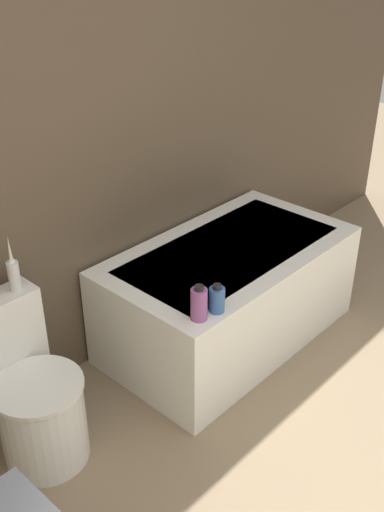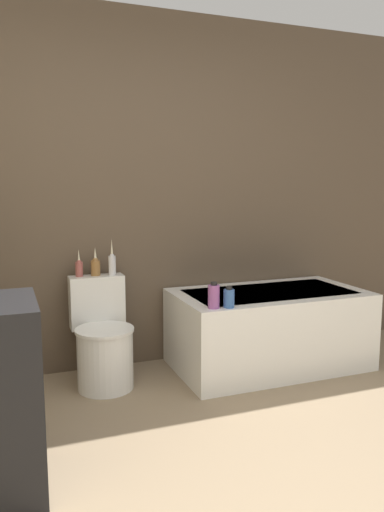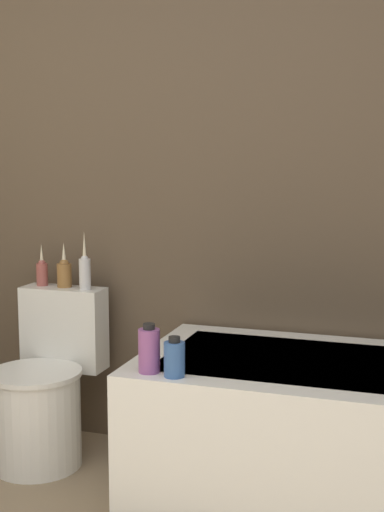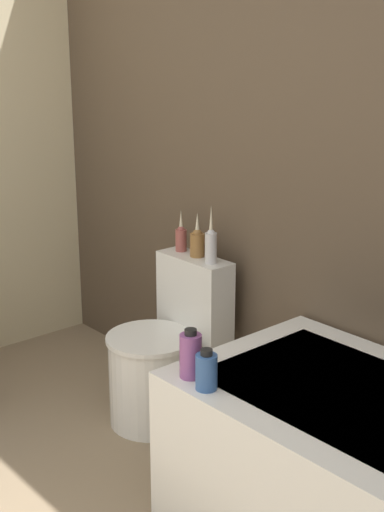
% 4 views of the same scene
% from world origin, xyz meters
% --- Properties ---
extents(wall_back_tiled, '(6.40, 0.06, 2.60)m').
position_xyz_m(wall_back_tiled, '(0.00, 2.22, 1.30)').
color(wall_back_tiled, brown).
rests_on(wall_back_tiled, ground_plane).
extents(bathtub, '(1.41, 0.79, 0.57)m').
position_xyz_m(bathtub, '(0.82, 1.78, 0.29)').
color(bathtub, white).
rests_on(bathtub, ground).
extents(toilet, '(0.39, 0.52, 0.72)m').
position_xyz_m(toilet, '(-0.41, 1.87, 0.29)').
color(toilet, white).
rests_on(toilet, ground).
extents(vase_gold, '(0.05, 0.05, 0.19)m').
position_xyz_m(vase_gold, '(-0.52, 2.07, 0.79)').
color(vase_gold, '#994C47').
rests_on(vase_gold, toilet).
extents(vase_silver, '(0.07, 0.07, 0.20)m').
position_xyz_m(vase_silver, '(-0.41, 2.07, 0.79)').
color(vase_silver, olive).
rests_on(vase_silver, toilet).
extents(vase_bronze, '(0.05, 0.05, 0.26)m').
position_xyz_m(vase_bronze, '(-0.30, 2.05, 0.81)').
color(vase_bronze, silver).
rests_on(vase_bronze, toilet).
extents(shampoo_bottle_tall, '(0.07, 0.07, 0.17)m').
position_xyz_m(shampoo_bottle_tall, '(0.24, 1.47, 0.65)').
color(shampoo_bottle_tall, '#8C4C8C').
rests_on(shampoo_bottle_tall, bathtub).
extents(shampoo_bottle_short, '(0.07, 0.07, 0.14)m').
position_xyz_m(shampoo_bottle_short, '(0.33, 1.46, 0.63)').
color(shampoo_bottle_short, '#335999').
rests_on(shampoo_bottle_short, bathtub).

